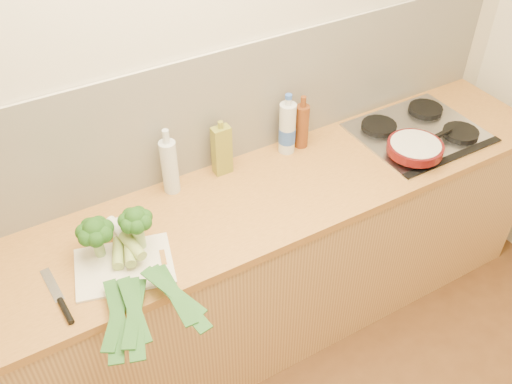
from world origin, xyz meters
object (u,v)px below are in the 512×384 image
(gas_hob, at_px, (420,132))
(chefs_knife, at_px, (62,304))
(skillet, at_px, (415,147))
(chopping_board, at_px, (124,266))

(gas_hob, relative_size, chefs_knife, 1.97)
(skillet, bearing_deg, chefs_knife, 174.80)
(gas_hob, distance_m, chefs_knife, 1.78)
(chopping_board, relative_size, chefs_knife, 1.20)
(chopping_board, distance_m, chefs_knife, 0.25)
(chopping_board, height_order, skillet, skillet)
(chopping_board, xyz_separation_m, skillet, (1.38, -0.03, 0.06))
(chopping_board, relative_size, skillet, 0.95)
(chefs_knife, relative_size, skillet, 0.79)
(gas_hob, bearing_deg, chefs_knife, -174.79)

